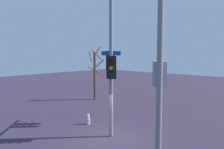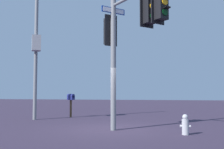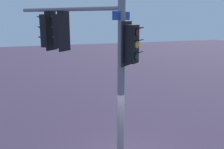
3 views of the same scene
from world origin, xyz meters
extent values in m
plane|color=#33293C|center=(0.00, 0.00, 0.00)|extent=(80.00, 80.00, 0.00)
cylinder|color=slate|center=(0.11, -0.29, 4.85)|extent=(0.22, 0.22, 9.70)
cylinder|color=slate|center=(1.43, -1.64, 5.08)|extent=(2.72, 2.78, 0.12)
cube|color=black|center=(1.67, -1.89, 4.38)|extent=(0.47, 0.46, 1.10)
cube|color=black|center=(1.56, -1.76, 4.38)|extent=(0.44, 0.40, 1.30)
cylinder|color=#2F0403|center=(1.78, -2.01, 4.72)|extent=(0.18, 0.17, 0.22)
cube|color=black|center=(1.83, -2.07, 4.84)|extent=(0.26, 0.26, 0.06)
cylinder|color=#F2A814|center=(1.78, -2.01, 4.38)|extent=(0.18, 0.17, 0.22)
cube|color=black|center=(1.83, -2.07, 4.50)|extent=(0.26, 0.26, 0.06)
cylinder|color=black|center=(1.78, -2.01, 4.04)|extent=(0.18, 0.17, 0.22)
cube|color=black|center=(1.83, -2.07, 4.16)|extent=(0.26, 0.26, 0.06)
cylinder|color=slate|center=(1.67, -1.89, 5.01)|extent=(0.04, 0.04, 0.15)
cube|color=black|center=(2.06, -2.29, 4.38)|extent=(0.47, 0.47, 1.10)
cube|color=black|center=(1.94, -2.17, 4.38)|extent=(0.42, 0.43, 1.30)
cylinder|color=#2F0403|center=(2.18, -2.40, 4.72)|extent=(0.18, 0.18, 0.22)
cube|color=black|center=(2.23, -2.45, 4.84)|extent=(0.26, 0.26, 0.06)
cylinder|color=#F2A814|center=(2.18, -2.40, 4.38)|extent=(0.18, 0.18, 0.22)
cube|color=black|center=(2.23, -2.45, 4.50)|extent=(0.26, 0.26, 0.06)
cylinder|color=black|center=(2.18, -2.40, 4.04)|extent=(0.18, 0.18, 0.22)
cube|color=black|center=(2.23, -2.45, 4.16)|extent=(0.26, 0.26, 0.06)
cylinder|color=slate|center=(2.06, -2.29, 5.01)|extent=(0.04, 0.04, 0.15)
cube|color=black|center=(-0.12, -0.05, 4.07)|extent=(0.47, 0.46, 1.10)
cube|color=black|center=(-0.01, -0.18, 4.07)|extent=(0.46, 0.39, 1.30)
cylinder|color=#2F0403|center=(-0.23, 0.07, 4.41)|extent=(0.19, 0.16, 0.22)
cube|color=black|center=(-0.28, 0.13, 4.53)|extent=(0.26, 0.26, 0.06)
cylinder|color=#F2A814|center=(-0.23, 0.07, 4.07)|extent=(0.19, 0.16, 0.22)
cube|color=black|center=(-0.28, 0.13, 4.19)|extent=(0.26, 0.26, 0.06)
cylinder|color=black|center=(-0.23, 0.07, 3.73)|extent=(0.19, 0.16, 0.22)
cube|color=black|center=(-0.28, 0.13, 3.85)|extent=(0.26, 0.26, 0.06)
cube|color=navy|center=(0.11, -0.29, 4.87)|extent=(0.83, 0.77, 0.24)
cube|color=white|center=(0.12, -0.30, 4.87)|extent=(0.74, 0.69, 0.18)
cylinder|color=slate|center=(-4.91, 2.79, 3.98)|extent=(0.20, 0.20, 7.95)
cube|color=#99999E|center=(-4.72, 2.45, 4.19)|extent=(0.69, 0.74, 0.84)
cylinder|color=#B2B2B7|center=(2.84, -0.90, 0.28)|extent=(0.24, 0.24, 0.55)
sphere|color=#B2B2B7|center=(2.84, -0.90, 0.63)|extent=(0.20, 0.20, 0.20)
cylinder|color=#B2B2B7|center=(2.70, -0.90, 0.30)|extent=(0.10, 0.09, 0.09)
cylinder|color=#B2B2B7|center=(2.98, -0.90, 0.30)|extent=(0.10, 0.09, 0.09)
cylinder|color=brown|center=(8.69, -6.98, 2.50)|extent=(0.26, 0.26, 4.99)
cylinder|color=brown|center=(8.33, -6.52, 3.16)|extent=(1.01, 0.82, 0.76)
cylinder|color=brown|center=(8.91, -6.57, 4.54)|extent=(0.94, 0.55, 1.13)
cylinder|color=brown|center=(8.77, -7.67, 3.71)|extent=(1.44, 0.26, 1.06)
cylinder|color=brown|center=(8.80, -7.41, 5.01)|extent=(0.95, 0.31, 1.16)
cylinder|color=brown|center=(8.21, -6.78, 4.71)|extent=(0.51, 1.06, 1.02)
camera|label=1|loc=(-8.76, 9.22, 4.89)|focal=36.51mm
camera|label=2|loc=(2.11, -10.68, 1.53)|focal=42.09mm
camera|label=3|loc=(2.72, 6.33, 4.77)|focal=38.57mm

